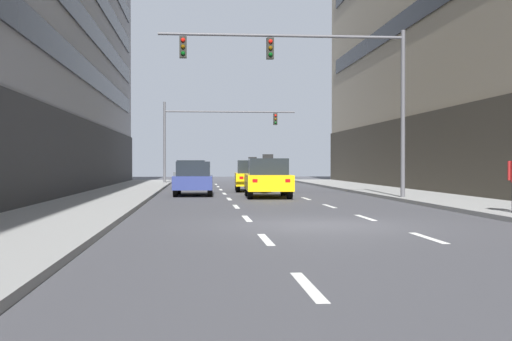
{
  "coord_description": "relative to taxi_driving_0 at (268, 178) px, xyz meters",
  "views": [
    {
      "loc": [
        -2.98,
        -15.98,
        1.5
      ],
      "look_at": [
        -0.24,
        14.94,
        1.17
      ],
      "focal_mm": 46.68,
      "sensor_mm": 36.0,
      "label": 1
    }
  ],
  "objects": [
    {
      "name": "lane_stripe_l1_s6",
      "position": [
        -1.76,
        -1.19,
        -0.84
      ],
      "size": [
        0.16,
        2.0,
        0.01
      ],
      "primitive_type": "cube",
      "color": "silver",
      "rests_on": "ground"
    },
    {
      "name": "traffic_signal_0",
      "position": [
        1.79,
        -2.91,
        4.25
      ],
      "size": [
        9.92,
        0.35,
        6.75
      ],
      "color": "#4C4C51",
      "rests_on": "sidewalk_right"
    },
    {
      "name": "taxi_driving_2",
      "position": [
        -0.13,
        6.6,
        -0.03
      ],
      "size": [
        2.04,
        4.52,
        1.85
      ],
      "color": "black",
      "rests_on": "ground"
    },
    {
      "name": "lane_stripe_l2_s10",
      "position": [
        1.52,
        18.81,
        -0.84
      ],
      "size": [
        0.16,
        2.0,
        0.01
      ],
      "primitive_type": "cube",
      "color": "silver",
      "rests_on": "ground"
    },
    {
      "name": "lane_stripe_l2_s3",
      "position": [
        1.52,
        -16.19,
        -0.84
      ],
      "size": [
        0.16,
        2.0,
        0.01
      ],
      "primitive_type": "cube",
      "color": "silver",
      "rests_on": "ground"
    },
    {
      "name": "traffic_signal_1",
      "position": [
        -2.37,
        18.88,
        3.25
      ],
      "size": [
        9.5,
        0.34,
        5.78
      ],
      "color": "#4C4C51",
      "rests_on": "sidewalk_left"
    },
    {
      "name": "lane_stripe_l1_s5",
      "position": [
        -1.76,
        -6.19,
        -0.84
      ],
      "size": [
        0.16,
        2.0,
        0.01
      ],
      "primitive_type": "cube",
      "color": "silver",
      "rests_on": "ground"
    },
    {
      "name": "lane_stripe_l1_s3",
      "position": [
        -1.76,
        -16.19,
        -0.84
      ],
      "size": [
        0.16,
        2.0,
        0.01
      ],
      "primitive_type": "cube",
      "color": "silver",
      "rests_on": "ground"
    },
    {
      "name": "ground_plane",
      "position": [
        -0.12,
        -13.19,
        -0.85
      ],
      "size": [
        120.0,
        120.0,
        0.0
      ],
      "primitive_type": "plane",
      "color": "#424247"
    },
    {
      "name": "taxi_driving_0",
      "position": [
        0.0,
        0.0,
        0.0
      ],
      "size": [
        2.09,
        4.65,
        1.91
      ],
      "color": "black",
      "rests_on": "ground"
    },
    {
      "name": "lane_stripe_l1_s2",
      "position": [
        -1.76,
        -21.19,
        -0.84
      ],
      "size": [
        0.16,
        2.0,
        0.01
      ],
      "primitive_type": "cube",
      "color": "silver",
      "rests_on": "ground"
    },
    {
      "name": "sidewalk_left",
      "position": [
        -6.81,
        -13.19,
        -0.78
      ],
      "size": [
        3.55,
        80.0,
        0.14
      ],
      "primitive_type": "cube",
      "color": "gray",
      "rests_on": "ground"
    },
    {
      "name": "lane_stripe_l1_s4",
      "position": [
        -1.76,
        -11.19,
        -0.84
      ],
      "size": [
        0.16,
        2.0,
        0.01
      ],
      "primitive_type": "cube",
      "color": "silver",
      "rests_on": "ground"
    },
    {
      "name": "car_driving_1",
      "position": [
        -3.27,
        2.04,
        -0.07
      ],
      "size": [
        1.89,
        4.28,
        1.59
      ],
      "color": "black",
      "rests_on": "ground"
    },
    {
      "name": "lane_stripe_l1_s9",
      "position": [
        -1.76,
        13.81,
        -0.84
      ],
      "size": [
        0.16,
        2.0,
        0.01
      ],
      "primitive_type": "cube",
      "color": "silver",
      "rests_on": "ground"
    },
    {
      "name": "car_driving_3",
      "position": [
        -3.45,
        11.25,
        -0.02
      ],
      "size": [
        2.05,
        4.58,
        1.69
      ],
      "color": "black",
      "rests_on": "ground"
    },
    {
      "name": "lane_stripe_l2_s4",
      "position": [
        1.52,
        -11.19,
        -0.84
      ],
      "size": [
        0.16,
        2.0,
        0.01
      ],
      "primitive_type": "cube",
      "color": "silver",
      "rests_on": "ground"
    },
    {
      "name": "lane_stripe_l1_s7",
      "position": [
        -1.76,
        3.81,
        -0.84
      ],
      "size": [
        0.16,
        2.0,
        0.01
      ],
      "primitive_type": "cube",
      "color": "silver",
      "rests_on": "ground"
    },
    {
      "name": "lane_stripe_l1_s10",
      "position": [
        -1.76,
        18.81,
        -0.84
      ],
      "size": [
        0.16,
        2.0,
        0.01
      ],
      "primitive_type": "cube",
      "color": "silver",
      "rests_on": "ground"
    },
    {
      "name": "lane_stripe_l1_s8",
      "position": [
        -1.76,
        8.81,
        -0.84
      ],
      "size": [
        0.16,
        2.0,
        0.01
      ],
      "primitive_type": "cube",
      "color": "silver",
      "rests_on": "ground"
    },
    {
      "name": "lane_stripe_l2_s8",
      "position": [
        1.52,
        8.81,
        -0.84
      ],
      "size": [
        0.16,
        2.0,
        0.01
      ],
      "primitive_type": "cube",
      "color": "silver",
      "rests_on": "ground"
    },
    {
      "name": "lane_stripe_l2_s9",
      "position": [
        1.52,
        13.81,
        -0.84
      ],
      "size": [
        0.16,
        2.0,
        0.01
      ],
      "primitive_type": "cube",
      "color": "silver",
      "rests_on": "ground"
    },
    {
      "name": "lane_stripe_l2_s6",
      "position": [
        1.52,
        -1.19,
        -0.84
      ],
      "size": [
        0.16,
        2.0,
        0.01
      ],
      "primitive_type": "cube",
      "color": "silver",
      "rests_on": "ground"
    },
    {
      "name": "lane_stripe_l2_s5",
      "position": [
        1.52,
        -6.19,
        -0.84
      ],
      "size": [
        0.16,
        2.0,
        0.01
      ],
      "primitive_type": "cube",
      "color": "silver",
      "rests_on": "ground"
    },
    {
      "name": "lane_stripe_l2_s7",
      "position": [
        1.52,
        3.81,
        -0.84
      ],
      "size": [
        0.16,
        2.0,
        0.01
      ],
      "primitive_type": "cube",
      "color": "silver",
      "rests_on": "ground"
    }
  ]
}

